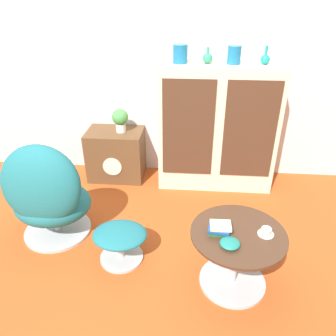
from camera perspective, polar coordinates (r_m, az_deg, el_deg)
The scene contains 15 objects.
ground_plane at distance 2.53m, azimuth -6.34°, elevation -16.11°, with size 12.00×12.00×0.00m, color #B74C1E.
wall_back at distance 3.27m, azimuth -2.77°, elevation 20.59°, with size 6.40×0.06×2.60m.
sideboard at distance 3.20m, azimuth 8.52°, elevation 7.01°, with size 1.10×0.43×1.19m.
tv_console at distance 3.44m, azimuth -9.00°, elevation 2.40°, with size 0.56×0.40×0.51m.
egg_chair at distance 2.66m, azimuth -20.28°, elevation -4.55°, with size 0.62×0.58×0.85m.
ottoman at distance 2.44m, azimuth -8.34°, elevation -12.02°, with size 0.39×0.34×0.27m.
coffee_table at distance 2.25m, azimuth 11.72°, elevation -14.33°, with size 0.61×0.61×0.44m.
vase_leftmost at distance 3.01m, azimuth 2.14°, elevation 19.26°, with size 0.13×0.13×0.16m.
vase_inner_left at distance 3.02m, azimuth 6.90°, elevation 18.51°, with size 0.09×0.09×0.14m.
vase_inner_right at distance 3.03m, azimuth 11.43°, elevation 18.76°, with size 0.12×0.12×0.15m.
vase_rightmost at distance 3.07m, azimuth 16.58°, elevation 17.76°, with size 0.08×0.08×0.16m.
potted_plant at distance 3.27m, azimuth -8.32°, elevation 8.48°, with size 0.16×0.16×0.23m.
teacup at distance 2.15m, azimuth 16.71°, elevation -10.64°, with size 0.10×0.10×0.05m.
book_stack at distance 2.09m, azimuth 8.96°, elevation -10.34°, with size 0.15×0.13×0.06m.
bowl at distance 2.02m, azimuth 10.73°, elevation -12.75°, with size 0.12×0.12×0.04m.
Camera 1 is at (0.41, -1.73, 1.79)m, focal length 35.00 mm.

